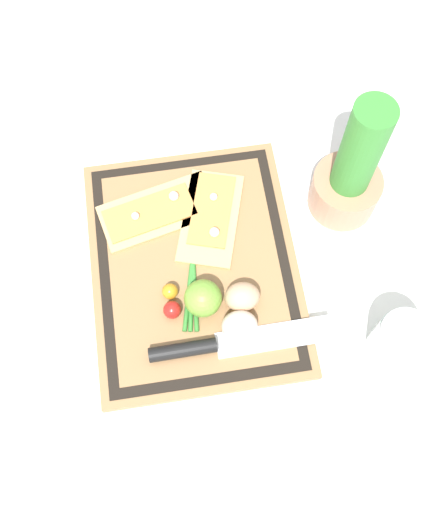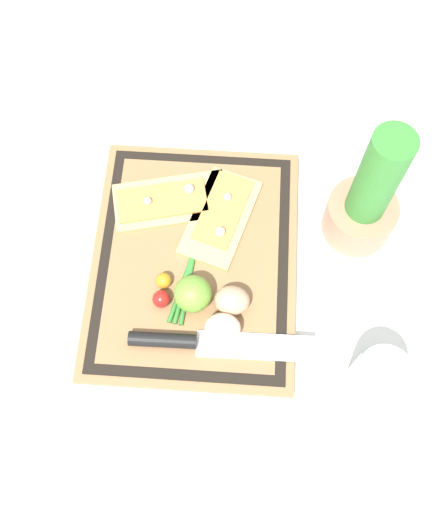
% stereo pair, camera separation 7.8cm
% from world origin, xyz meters
% --- Properties ---
extents(ground_plane, '(6.00, 6.00, 0.00)m').
position_xyz_m(ground_plane, '(0.00, 0.00, 0.00)').
color(ground_plane, white).
extents(cutting_board, '(0.41, 0.32, 0.02)m').
position_xyz_m(cutting_board, '(0.00, 0.00, 0.01)').
color(cutting_board, '#997047').
rests_on(cutting_board, ground_plane).
extents(pizza_slice_near, '(0.13, 0.20, 0.02)m').
position_xyz_m(pizza_slice_near, '(-0.10, -0.05, 0.03)').
color(pizza_slice_near, tan).
rests_on(pizza_slice_near, cutting_board).
extents(pizza_slice_far, '(0.19, 0.13, 0.02)m').
position_xyz_m(pizza_slice_far, '(-0.08, 0.04, 0.03)').
color(pizza_slice_far, tan).
rests_on(pizza_slice_far, cutting_board).
extents(knife, '(0.04, 0.28, 0.02)m').
position_xyz_m(knife, '(0.14, 0.01, 0.03)').
color(knife, silver).
rests_on(knife, cutting_board).
extents(egg_brown, '(0.04, 0.05, 0.04)m').
position_xyz_m(egg_brown, '(0.07, 0.06, 0.04)').
color(egg_brown, tan).
rests_on(egg_brown, cutting_board).
extents(egg_pink, '(0.04, 0.05, 0.04)m').
position_xyz_m(egg_pink, '(0.12, 0.05, 0.04)').
color(egg_pink, beige).
rests_on(egg_pink, cutting_board).
extents(lime, '(0.06, 0.06, 0.06)m').
position_xyz_m(lime, '(0.07, 0.01, 0.05)').
color(lime, '#70A838').
rests_on(lime, cutting_board).
extents(cherry_tomato_red, '(0.03, 0.03, 0.03)m').
position_xyz_m(cherry_tomato_red, '(0.07, -0.04, 0.03)').
color(cherry_tomato_red, red).
rests_on(cherry_tomato_red, cutting_board).
extents(cherry_tomato_yellow, '(0.02, 0.02, 0.02)m').
position_xyz_m(cherry_tomato_yellow, '(0.04, -0.04, 0.03)').
color(cherry_tomato_yellow, orange).
rests_on(cherry_tomato_yellow, cutting_board).
extents(scallion_bunch, '(0.25, 0.06, 0.01)m').
position_xyz_m(scallion_bunch, '(-0.01, 0.00, 0.02)').
color(scallion_bunch, '#388433').
rests_on(scallion_bunch, cutting_board).
extents(herb_pot, '(0.11, 0.11, 0.25)m').
position_xyz_m(herb_pot, '(-0.08, 0.26, 0.09)').
color(herb_pot, '#AD7A5B').
rests_on(herb_pot, ground_plane).
extents(sauce_jar, '(0.08, 0.08, 0.09)m').
position_xyz_m(sauce_jar, '(0.18, 0.28, 0.04)').
color(sauce_jar, silver).
rests_on(sauce_jar, ground_plane).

